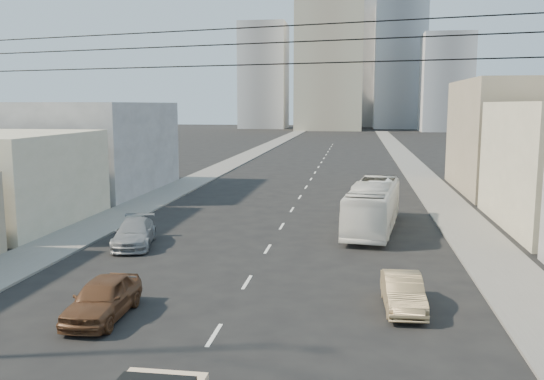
% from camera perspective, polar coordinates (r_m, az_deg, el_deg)
% --- Properties ---
extents(sidewalk_left, '(3.50, 180.00, 0.12)m').
position_cam_1_polar(sidewalk_left, '(82.32, -3.20, 3.05)').
color(sidewalk_left, slate).
rests_on(sidewalk_left, ground).
extents(sidewalk_right, '(3.50, 180.00, 0.12)m').
position_cam_1_polar(sidewalk_right, '(80.96, 13.34, 2.74)').
color(sidewalk_right, slate).
rests_on(sidewalk_right, ground).
extents(lane_dashes, '(0.15, 104.00, 0.01)m').
position_cam_1_polar(lane_dashes, '(63.94, 4.09, 1.43)').
color(lane_dashes, silver).
rests_on(lane_dashes, ground).
extents(city_bus, '(3.92, 11.11, 3.03)m').
position_cam_1_polar(city_bus, '(36.65, 9.97, -1.58)').
color(city_bus, silver).
rests_on(city_bus, ground).
extents(sedan_brown, '(1.91, 4.49, 1.51)m').
position_cam_1_polar(sedan_brown, '(22.48, -16.42, -10.24)').
color(sedan_brown, brown).
rests_on(sedan_brown, ground).
extents(sedan_tan, '(1.59, 4.13, 1.34)m').
position_cam_1_polar(sedan_tan, '(23.07, 12.84, -9.83)').
color(sedan_tan, '#987F58').
rests_on(sedan_tan, ground).
extents(sedan_grey, '(3.11, 5.30, 1.44)m').
position_cam_1_polar(sedan_grey, '(33.08, -13.48, -4.18)').
color(sedan_grey, gray).
rests_on(sedan_grey, ground).
extents(overhead_wires, '(23.01, 5.02, 0.72)m').
position_cam_1_polar(overhead_wires, '(12.73, -13.70, 13.33)').
color(overhead_wires, black).
rests_on(overhead_wires, ground).
extents(bldg_right_far, '(12.00, 16.00, 10.00)m').
position_cam_1_polar(bldg_right_far, '(56.47, 24.17, 4.87)').
color(bldg_right_far, gray).
rests_on(bldg_right_far, ground).
extents(bldg_left_far, '(12.00, 16.00, 8.00)m').
position_cam_1_polar(bldg_left_far, '(55.04, -17.78, 4.08)').
color(bldg_left_far, gray).
rests_on(bldg_left_far, ground).
extents(high_rise_tower, '(20.00, 20.00, 60.00)m').
position_cam_1_polar(high_rise_tower, '(181.85, 5.78, 15.45)').
color(high_rise_tower, tan).
rests_on(high_rise_tower, ground).
extents(midrise_ne, '(16.00, 16.00, 40.00)m').
position_cam_1_polar(midrise_ne, '(196.11, 12.51, 11.85)').
color(midrise_ne, gray).
rests_on(midrise_ne, ground).
extents(midrise_nw, '(15.00, 15.00, 34.00)m').
position_cam_1_polar(midrise_nw, '(192.96, -0.81, 11.21)').
color(midrise_nw, gray).
rests_on(midrise_nw, ground).
extents(midrise_back, '(18.00, 18.00, 44.00)m').
position_cam_1_polar(midrise_back, '(210.76, 8.91, 12.24)').
color(midrise_back, gray).
rests_on(midrise_back, ground).
extents(midrise_east, '(14.00, 14.00, 28.00)m').
position_cam_1_polar(midrise_east, '(177.20, 16.84, 10.12)').
color(midrise_east, gray).
rests_on(midrise_east, ground).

